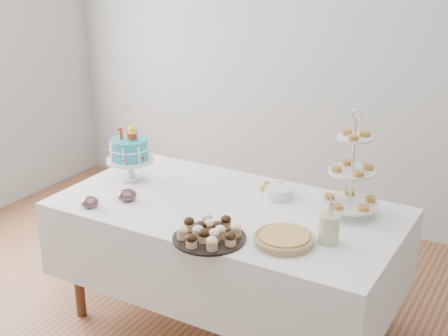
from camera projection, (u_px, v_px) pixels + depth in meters
The scene contains 11 objects.
walls at pixel (197, 119), 3.03m from camera, with size 5.04×4.04×2.70m.
table at pixel (227, 242), 3.56m from camera, with size 1.92×1.02×0.77m.
birthday_cake at pixel (130, 161), 3.81m from camera, with size 0.29×0.29×0.45m.
cupcake_tray at pixel (209, 232), 3.09m from camera, with size 0.37×0.37×0.08m.
pie at pixel (284, 239), 3.05m from camera, with size 0.30×0.30×0.05m.
tiered_stand at pixel (352, 172), 3.29m from camera, with size 0.31×0.31×0.59m.
plate_stack at pixel (279, 193), 3.57m from camera, with size 0.16×0.16×0.06m.
pastry_plate at pixel (274, 189), 3.68m from camera, with size 0.23×0.23×0.03m.
jam_bowl_a at pixel (90, 202), 3.46m from camera, with size 0.10×0.10×0.06m.
jam_bowl_b at pixel (127, 195), 3.54m from camera, with size 0.11×0.11×0.07m.
utensil_pitcher at pixel (329, 228), 3.04m from camera, with size 0.11×0.10×0.23m.
Camera 1 is at (1.57, -2.46, 2.20)m, focal length 50.00 mm.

